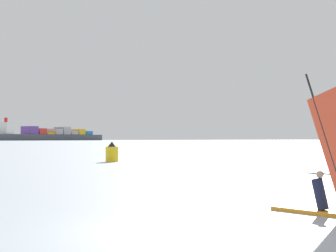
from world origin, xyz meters
TOP-DOWN VIEW (x-y plane):
  - ground_plane at (0.00, 0.00)m, footprint 4000.00×4000.00m
  - windsurfer at (4.27, 2.36)m, footprint 2.57×3.06m
  - cargo_ship at (-126.60, 712.28)m, footprint 134.27×148.47m
  - channel_buoy at (-3.95, 38.45)m, footprint 1.20×1.20m

SIDE VIEW (x-z plane):
  - ground_plane at x=0.00m, z-range 0.00..0.00m
  - channel_buoy at x=-3.95m, z-range -0.11..1.82m
  - windsurfer at x=4.27m, z-range -1.10..3.15m
  - cargo_ship at x=-126.60m, z-range -7.16..21.34m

